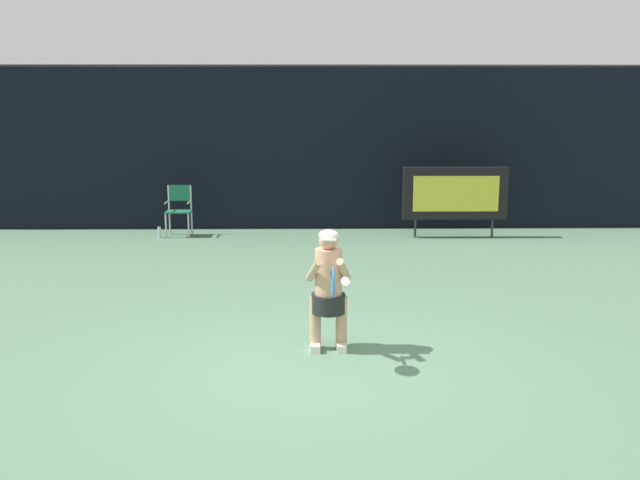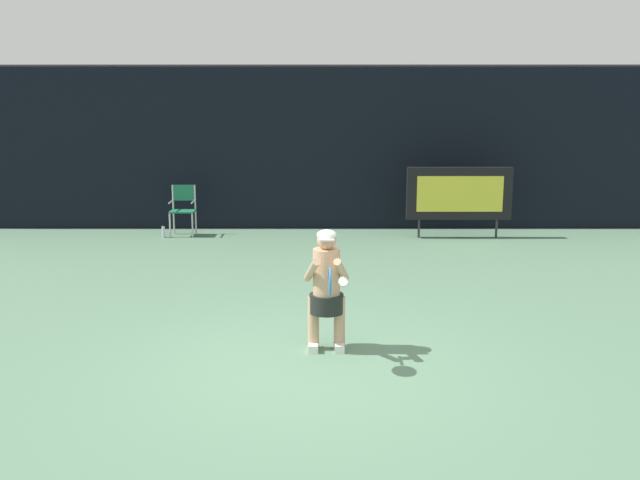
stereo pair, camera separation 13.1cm
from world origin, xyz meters
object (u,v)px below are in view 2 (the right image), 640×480
(water_bottle, at_px, (164,232))
(tennis_racket, at_px, (330,282))
(scoreboard, at_px, (459,194))
(tennis_player, at_px, (327,287))
(umpire_chair, at_px, (183,207))

(water_bottle, height_order, tennis_racket, tennis_racket)
(scoreboard, relative_size, water_bottle, 8.30)
(tennis_player, bearing_deg, umpire_chair, 113.13)
(water_bottle, bearing_deg, tennis_player, -63.39)
(scoreboard, distance_m, tennis_racket, 7.95)
(umpire_chair, height_order, water_bottle, umpire_chair)
(water_bottle, relative_size, tennis_racket, 0.44)
(scoreboard, relative_size, umpire_chair, 2.04)
(water_bottle, distance_m, tennis_racket, 8.25)
(tennis_player, bearing_deg, tennis_racket, -87.22)
(scoreboard, distance_m, water_bottle, 6.32)
(tennis_racket, bearing_deg, tennis_player, 99.66)
(umpire_chair, distance_m, tennis_racket, 8.32)
(scoreboard, xyz_separation_m, tennis_player, (-2.85, -6.80, -0.20))
(umpire_chair, bearing_deg, tennis_player, -66.87)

